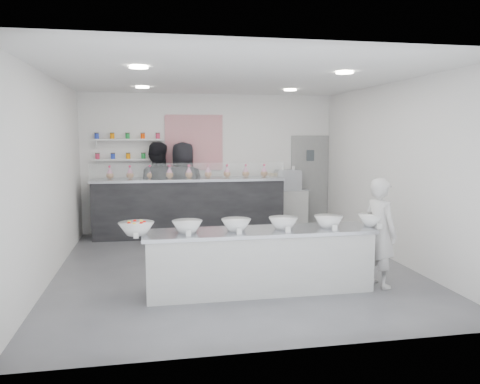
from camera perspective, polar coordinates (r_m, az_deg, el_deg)
name	(u,v)px	position (r m, az deg, el deg)	size (l,w,h in m)	color
floor	(233,267)	(7.67, -0.81, -9.08)	(6.00, 6.00, 0.00)	#515156
ceiling	(233,78)	(7.42, -0.85, 13.78)	(6.00, 6.00, 0.00)	white
back_wall	(210,163)	(10.36, -3.68, 3.54)	(5.50, 5.50, 0.00)	white
left_wall	(49,177)	(7.44, -22.21, 1.67)	(6.00, 6.00, 0.00)	white
right_wall	(393,172)	(8.32, 18.20, 2.35)	(6.00, 6.00, 0.00)	white
back_door	(309,182)	(10.88, 8.47, 1.27)	(0.88, 0.04, 2.10)	gray
pattern_panel	(194,143)	(10.28, -5.63, 6.01)	(1.25, 0.03, 1.20)	#C3293E
jar_shelf_lower	(128,160)	(10.18, -13.45, 3.87)	(1.45, 0.22, 0.04)	silver
jar_shelf_upper	(128,140)	(10.17, -13.52, 6.23)	(1.45, 0.22, 0.04)	silver
preserve_jars	(128,146)	(10.15, -13.50, 5.44)	(1.45, 0.10, 0.56)	#C92E50
downlight_0	(139,67)	(6.32, -12.26, 14.63)	(0.24, 0.24, 0.02)	white
downlight_1	(345,73)	(6.85, 12.63, 14.01)	(0.24, 0.24, 0.02)	white
downlight_2	(142,87)	(8.90, -11.81, 12.38)	(0.24, 0.24, 0.02)	white
downlight_3	(290,90)	(9.29, 6.15, 12.26)	(0.24, 0.24, 0.02)	white
prep_counter	(260,261)	(6.42, 2.42, -8.35)	(3.12, 0.71, 0.85)	silver
back_bar	(189,207)	(9.88, -6.19, -1.83)	(3.96, 0.72, 1.23)	black
sneeze_guard	(190,171)	(9.44, -6.16, 2.53)	(3.90, 0.02, 0.33)	white
espresso_ledge	(280,209)	(10.56, 4.90, -2.11)	(1.22, 0.39, 0.91)	silver
espresso_machine	(288,180)	(10.52, 5.83, 1.49)	(0.55, 0.38, 0.42)	#93969E
cup_stacks	(274,181)	(10.44, 4.14, 1.31)	(0.27, 0.24, 0.36)	tan
prep_bowls	(260,224)	(6.30, 2.44, -3.92)	(3.65, 0.50, 0.16)	white
label_cards	(269,235)	(5.82, 3.61, -5.30)	(3.31, 0.04, 0.07)	white
cookie_bags	(189,172)	(9.79, -6.25, 2.50)	(3.35, 0.15, 0.27)	pink
woman_prep	(380,232)	(6.83, 16.70, -4.74)	(0.56, 0.37, 1.54)	beige
staff_left	(157,189)	(10.05, -10.13, 0.39)	(0.96, 0.75, 1.97)	black
staff_right	(183,188)	(10.07, -6.90, 0.48)	(0.97, 0.63, 1.98)	black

